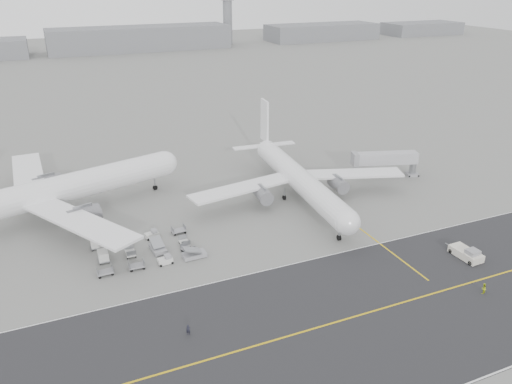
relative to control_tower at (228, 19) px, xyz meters
name	(u,v)px	position (x,y,z in m)	size (l,w,h in m)	color
ground	(216,274)	(-100.00, -265.00, -16.25)	(700.00, 700.00, 0.00)	gray
taxiway	(296,334)	(-94.98, -282.98, -16.24)	(220.00, 59.00, 0.03)	#2B2B2E
horizon_buildings	(125,51)	(-70.00, -5.00, -16.25)	(520.00, 28.00, 28.00)	slate
control_tower	(228,19)	(0.00, 0.00, 0.00)	(7.00, 7.00, 31.25)	slate
airliner_a	(49,192)	(-122.86, -233.74, -10.67)	(54.77, 53.63, 19.39)	white
airliner_b	(298,178)	(-74.57, -244.09, -11.45)	(47.61, 48.28, 16.65)	white
pushback_tug	(467,253)	(-59.54, -277.05, -15.39)	(2.90, 7.39, 2.10)	silver
jet_bridge	(386,159)	(-49.79, -241.07, -11.97)	(16.33, 7.64, 6.14)	gray
gse_cluster	(146,253)	(-109.03, -253.94, -16.25)	(22.02, 16.67, 1.98)	gray
stray_dolly	(188,252)	(-102.25, -256.67, -16.25)	(1.48, 2.41, 1.48)	silver
ground_crew_a	(188,330)	(-108.18, -277.50, -15.45)	(0.58, 0.38, 1.60)	black
ground_crew_b	(483,288)	(-64.87, -285.85, -15.38)	(0.85, 0.66, 1.74)	#A7BB16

